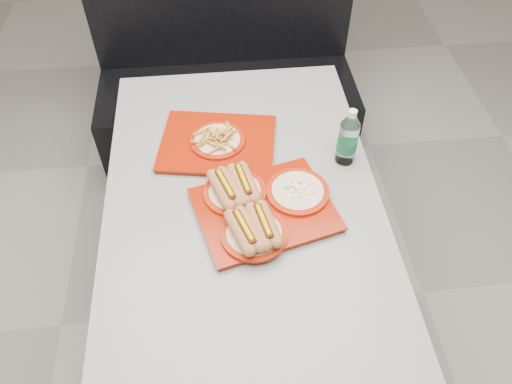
{
  "coord_description": "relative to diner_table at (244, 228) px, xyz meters",
  "views": [
    {
      "loc": [
        -0.07,
        -1.06,
        1.99
      ],
      "look_at": [
        0.04,
        -0.05,
        0.83
      ],
      "focal_mm": 35.0,
      "sensor_mm": 36.0,
      "label": 1
    }
  ],
  "objects": [
    {
      "name": "booth_bench",
      "position": [
        0.0,
        1.09,
        -0.18
      ],
      "size": [
        1.3,
        0.57,
        1.35
      ],
      "color": "black",
      "rests_on": "ground"
    },
    {
      "name": "diner_table",
      "position": [
        0.0,
        0.0,
        0.0
      ],
      "size": [
        0.92,
        1.42,
        0.75
      ],
      "color": "black",
      "rests_on": "ground"
    },
    {
      "name": "tray_far",
      "position": [
        -0.07,
        0.25,
        0.19
      ],
      "size": [
        0.45,
        0.38,
        0.08
      ],
      "rotation": [
        0.0,
        0.0,
        -0.18
      ],
      "color": "#911703",
      "rests_on": "diner_table"
    },
    {
      "name": "water_bottle",
      "position": [
        0.37,
        0.14,
        0.26
      ],
      "size": [
        0.07,
        0.07,
        0.22
      ],
      "rotation": [
        0.0,
        0.0,
        0.07
      ],
      "color": "silver",
      "rests_on": "diner_table"
    },
    {
      "name": "tray_near",
      "position": [
        0.05,
        -0.07,
        0.2
      ],
      "size": [
        0.49,
        0.42,
        0.09
      ],
      "rotation": [
        0.0,
        0.0,
        0.26
      ],
      "color": "#911703",
      "rests_on": "diner_table"
    },
    {
      "name": "ground",
      "position": [
        0.0,
        0.0,
        -0.58
      ],
      "size": [
        6.0,
        6.0,
        0.0
      ],
      "primitive_type": "plane",
      "color": "gray",
      "rests_on": "ground"
    }
  ]
}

